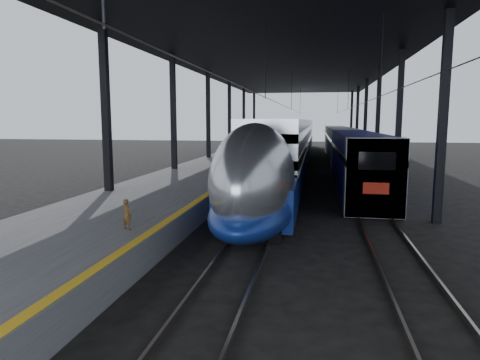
# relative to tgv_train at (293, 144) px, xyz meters

# --- Properties ---
(ground) EXTENTS (160.00, 160.00, 0.00)m
(ground) POSITION_rel_tgv_train_xyz_m (-2.00, -29.22, -2.12)
(ground) COLOR black
(ground) RESTS_ON ground
(platform) EXTENTS (6.00, 80.00, 1.00)m
(platform) POSITION_rel_tgv_train_xyz_m (-5.50, -9.22, -1.62)
(platform) COLOR #4C4C4F
(platform) RESTS_ON ground
(yellow_strip) EXTENTS (0.30, 80.00, 0.01)m
(yellow_strip) POSITION_rel_tgv_train_xyz_m (-2.70, -9.22, -1.12)
(yellow_strip) COLOR gold
(yellow_strip) RESTS_ON platform
(rails) EXTENTS (6.52, 80.00, 0.16)m
(rails) POSITION_rel_tgv_train_xyz_m (2.50, -9.22, -2.04)
(rails) COLOR slate
(rails) RESTS_ON ground
(canopy) EXTENTS (18.00, 75.00, 9.47)m
(canopy) POSITION_rel_tgv_train_xyz_m (-0.10, -9.22, 6.99)
(canopy) COLOR black
(canopy) RESTS_ON ground
(tgv_train) EXTENTS (3.16, 65.20, 4.54)m
(tgv_train) POSITION_rel_tgv_train_xyz_m (0.00, 0.00, 0.00)
(tgv_train) COLOR #B5B8BC
(tgv_train) RESTS_ON ground
(second_train) EXTENTS (2.68, 56.05, 3.70)m
(second_train) POSITION_rel_tgv_train_xyz_m (5.00, 3.13, -0.25)
(second_train) COLOR navy
(second_train) RESTS_ON ground
(child) EXTENTS (0.42, 0.35, 0.99)m
(child) POSITION_rel_tgv_train_xyz_m (-3.57, -31.30, -0.63)
(child) COLOR #543A1C
(child) RESTS_ON platform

